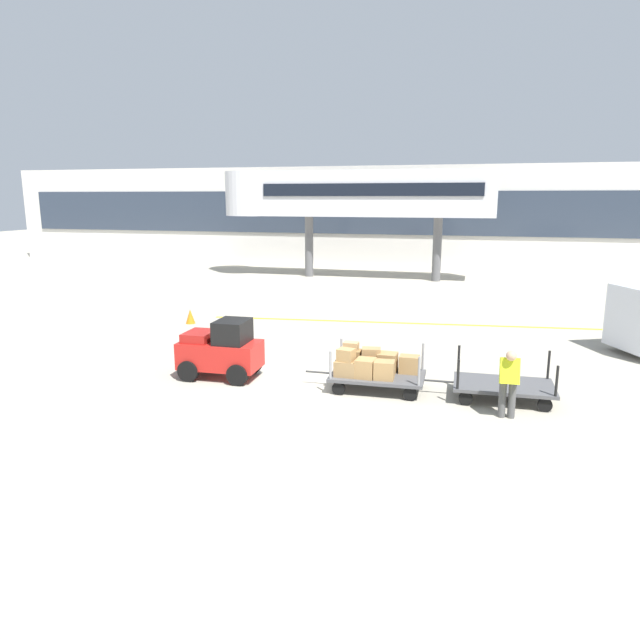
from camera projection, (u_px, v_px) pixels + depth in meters
ground_plane at (298, 387)px, 14.49m from camera, size 120.00×120.00×0.00m
apron_lead_line at (410, 323)px, 21.82m from camera, size 15.31×1.93×0.01m
terminal_building at (413, 218)px, 38.29m from camera, size 60.20×2.51×6.72m
jet_bridge at (344, 194)px, 33.21m from camera, size 15.85×3.00×6.21m
baggage_tug at (221, 350)px, 15.14m from camera, size 2.12×1.27×1.58m
baggage_cart_lead at (373, 367)px, 14.25m from camera, size 3.02×1.45×1.10m
baggage_cart_middle at (503, 386)px, 13.55m from camera, size 3.02×1.45×1.10m
baggage_handler at (509, 380)px, 12.27m from camera, size 0.41×0.45×1.56m
safety_cone_near at (210, 336)px, 18.75m from camera, size 0.36×0.36×0.55m
safety_cone_far at (190, 316)px, 21.75m from camera, size 0.36×0.36×0.55m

